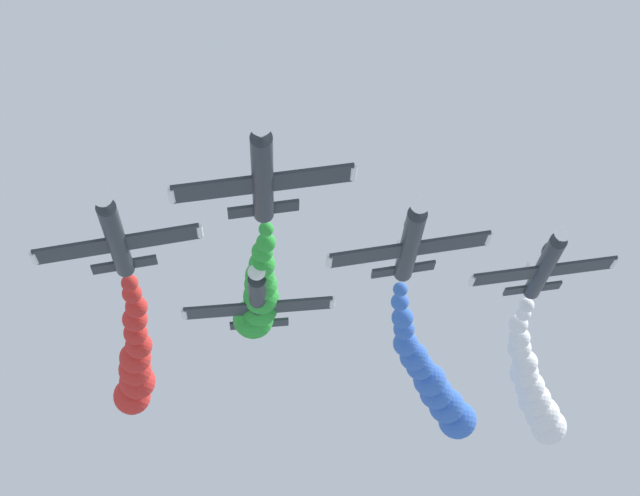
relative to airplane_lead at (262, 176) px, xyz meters
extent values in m
cylinder|color=#23282D|center=(0.00, -0.18, -0.03)|extent=(1.25, 9.00, 1.25)
cone|color=white|center=(0.00, 4.92, -0.03)|extent=(1.19, 1.20, 1.19)
cube|color=#23282D|center=(-0.02, -0.58, -0.13)|extent=(9.13, 1.90, 1.54)
cylinder|color=white|center=(-4.57, -0.58, 0.55)|extent=(0.41, 1.40, 0.41)
cylinder|color=white|center=(4.53, -0.58, -0.81)|extent=(0.41, 1.40, 0.41)
cube|color=#23282D|center=(0.00, -4.18, 0.02)|extent=(3.78, 1.20, 0.74)
cube|color=white|center=(0.14, -4.28, 0.92)|extent=(0.38, 1.10, 1.60)
ellipsoid|color=black|center=(0.07, 1.62, 0.46)|extent=(0.89, 2.20, 0.81)
sphere|color=green|center=(-0.11, -6.81, -0.04)|extent=(0.84, 0.84, 0.84)
sphere|color=green|center=(-0.09, -8.44, -0.17)|extent=(1.12, 1.12, 1.12)
sphere|color=green|center=(0.14, -10.07, -0.08)|extent=(1.26, 1.26, 1.26)
sphere|color=green|center=(0.19, -11.70, -0.24)|extent=(1.57, 1.57, 1.57)
sphere|color=green|center=(0.34, -13.33, -0.34)|extent=(1.77, 1.77, 1.77)
sphere|color=green|center=(0.30, -14.96, -0.29)|extent=(2.02, 2.02, 2.02)
sphere|color=green|center=(0.31, -16.59, -0.51)|extent=(2.23, 2.23, 2.23)
sphere|color=green|center=(0.40, -18.22, -0.77)|extent=(2.20, 2.20, 2.20)
sphere|color=green|center=(0.85, -19.85, -0.87)|extent=(2.62, 2.62, 2.62)
cylinder|color=#23282D|center=(-8.16, -8.66, -0.15)|extent=(1.27, 9.00, 1.27)
cone|color=white|center=(-8.16, -3.56, -0.15)|extent=(1.20, 1.20, 1.20)
cube|color=#23282D|center=(-8.18, -9.06, -0.25)|extent=(9.10, 1.90, 1.69)
cylinder|color=white|center=(-12.71, -9.06, 0.51)|extent=(0.41, 1.40, 0.41)
cylinder|color=white|center=(-3.64, -9.06, -1.01)|extent=(0.41, 1.40, 0.41)
cube|color=#23282D|center=(-8.15, -12.66, -0.10)|extent=(3.78, 1.20, 0.80)
cube|color=white|center=(-8.00, -12.76, 0.80)|extent=(0.40, 1.10, 1.60)
ellipsoid|color=black|center=(-8.08, -6.86, 0.33)|extent=(0.90, 2.20, 0.82)
sphere|color=blue|center=(-8.27, -15.98, -0.17)|extent=(0.92, 0.92, 0.92)
sphere|color=blue|center=(-8.45, -18.30, -0.18)|extent=(1.16, 1.16, 1.16)
sphere|color=blue|center=(-8.81, -20.63, -0.45)|extent=(1.44, 1.44, 1.44)
sphere|color=blue|center=(-9.12, -22.95, -0.47)|extent=(1.44, 1.44, 1.44)
sphere|color=blue|center=(-9.43, -25.27, -0.75)|extent=(1.76, 1.76, 1.76)
sphere|color=blue|center=(-10.22, -27.59, -0.95)|extent=(2.04, 2.04, 2.04)
sphere|color=blue|center=(-10.86, -29.92, -0.99)|extent=(2.01, 2.01, 2.01)
sphere|color=blue|center=(-11.82, -32.24, -1.35)|extent=(2.45, 2.45, 2.45)
sphere|color=blue|center=(-12.54, -34.56, -1.67)|extent=(2.52, 2.52, 2.52)
sphere|color=blue|center=(-13.59, -36.88, -2.06)|extent=(2.75, 2.75, 2.75)
sphere|color=blue|center=(-14.70, -39.21, -2.59)|extent=(3.03, 3.03, 3.03)
cylinder|color=#23282D|center=(8.15, -7.67, -0.41)|extent=(1.28, 9.00, 1.28)
cone|color=white|center=(8.15, -2.57, -0.41)|extent=(1.22, 1.20, 1.22)
cube|color=#23282D|center=(8.13, -8.07, -0.50)|extent=(9.08, 1.90, 1.87)
cylinder|color=white|center=(3.61, -8.07, 0.34)|extent=(0.42, 1.40, 0.42)
cylinder|color=white|center=(12.66, -8.07, -1.35)|extent=(0.42, 1.40, 0.42)
cube|color=#23282D|center=(8.16, -11.67, -0.36)|extent=(3.77, 1.20, 0.88)
cube|color=white|center=(8.33, -11.77, 0.54)|extent=(0.43, 1.10, 1.60)
ellipsoid|color=black|center=(8.24, -5.87, 0.08)|extent=(0.92, 2.20, 0.84)
sphere|color=red|center=(8.18, -14.57, -0.44)|extent=(1.06, 1.06, 1.06)
sphere|color=red|center=(8.24, -16.46, -0.44)|extent=(1.25, 1.25, 1.25)
sphere|color=red|center=(8.16, -18.36, -0.65)|extent=(1.44, 1.44, 1.44)
sphere|color=red|center=(8.45, -20.25, -0.84)|extent=(1.65, 1.65, 1.65)
sphere|color=red|center=(8.60, -22.14, -1.16)|extent=(1.60, 1.60, 1.60)
sphere|color=red|center=(8.57, -24.04, -1.41)|extent=(1.84, 1.84, 1.84)
sphere|color=red|center=(8.99, -25.93, -1.72)|extent=(2.18, 2.18, 2.18)
sphere|color=red|center=(9.19, -27.83, -2.02)|extent=(2.30, 2.30, 2.30)
sphere|color=red|center=(9.21, -29.72, -2.32)|extent=(2.58, 2.58, 2.58)
sphere|color=red|center=(9.76, -31.61, -2.90)|extent=(2.70, 2.70, 2.70)
cylinder|color=#23282D|center=(0.48, -16.89, -0.92)|extent=(1.19, 9.00, 1.19)
cone|color=white|center=(0.48, -11.79, -0.92)|extent=(1.14, 1.20, 1.14)
cube|color=#23282D|center=(0.47, -17.29, -1.02)|extent=(9.18, 1.90, 1.01)
cylinder|color=white|center=(-4.11, -17.29, -0.61)|extent=(0.39, 1.40, 0.39)
cylinder|color=white|center=(5.05, -17.29, -1.44)|extent=(0.39, 1.40, 0.39)
cube|color=#23282D|center=(0.48, -20.89, -0.87)|extent=(3.80, 1.20, 0.52)
cube|color=white|center=(0.57, -20.99, 0.04)|extent=(0.28, 1.10, 1.61)
ellipsoid|color=black|center=(0.52, -15.09, -0.43)|extent=(0.86, 2.20, 0.77)
cylinder|color=#23282D|center=(-17.45, -16.77, 1.66)|extent=(1.25, 9.00, 1.25)
cone|color=white|center=(-17.45, -11.67, 1.66)|extent=(1.18, 1.20, 1.18)
cube|color=#23282D|center=(-17.47, -17.17, 1.57)|extent=(9.13, 1.90, 1.50)
cylinder|color=white|center=(-22.02, -17.17, 2.23)|extent=(0.41, 1.40, 0.41)
cylinder|color=white|center=(-12.92, -17.17, 0.90)|extent=(0.41, 1.40, 0.41)
cube|color=#23282D|center=(-17.45, -20.77, 1.71)|extent=(3.79, 1.20, 0.73)
cube|color=white|center=(-17.32, -20.87, 2.62)|extent=(0.37, 1.10, 1.60)
ellipsoid|color=black|center=(-17.38, -14.97, 2.15)|extent=(0.89, 2.20, 0.81)
sphere|color=white|center=(-17.59, -23.71, 1.54)|extent=(1.04, 1.04, 1.04)
sphere|color=white|center=(-17.73, -25.65, 1.61)|extent=(1.06, 1.06, 1.06)
sphere|color=white|center=(-17.70, -27.60, 1.47)|extent=(1.39, 1.39, 1.39)
sphere|color=white|center=(-18.09, -29.54, 1.06)|extent=(1.59, 1.59, 1.59)
sphere|color=white|center=(-18.42, -31.48, 0.89)|extent=(1.77, 1.77, 1.77)
sphere|color=white|center=(-19.13, -33.42, 0.38)|extent=(1.97, 1.97, 1.97)
sphere|color=white|center=(-19.41, -35.37, 0.13)|extent=(2.23, 2.23, 2.23)
sphere|color=white|center=(-20.17, -37.31, -0.35)|extent=(2.35, 2.35, 2.35)
sphere|color=white|center=(-20.87, -39.25, -0.91)|extent=(2.63, 2.63, 2.63)
sphere|color=white|center=(-21.81, -41.20, -1.57)|extent=(2.82, 2.82, 2.82)
sphere|color=white|center=(-22.66, -43.14, -2.13)|extent=(2.94, 2.94, 2.94)
camera|label=1|loc=(-1.25, 57.49, -26.59)|focal=71.39mm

